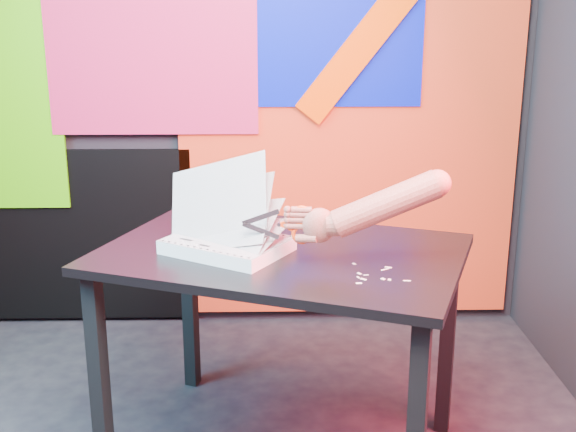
{
  "coord_description": "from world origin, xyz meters",
  "views": [
    {
      "loc": [
        0.29,
        -1.88,
        1.5
      ],
      "look_at": [
        0.34,
        0.33,
        0.87
      ],
      "focal_mm": 45.0,
      "sensor_mm": 36.0,
      "label": 1
    }
  ],
  "objects": [
    {
      "name": "room",
      "position": [
        0.0,
        0.0,
        1.35
      ],
      "size": [
        3.01,
        3.01,
        2.71
      ],
      "color": "black",
      "rests_on": "ground"
    },
    {
      "name": "backdrop",
      "position": [
        0.06,
        1.46,
        0.96
      ],
      "size": [
        2.88,
        0.05,
        2.08
      ],
      "color": "red",
      "rests_on": "ground"
    },
    {
      "name": "work_table",
      "position": [
        0.32,
        0.35,
        0.65
      ],
      "size": [
        1.35,
        1.12,
        0.75
      ],
      "rotation": [
        0.0,
        0.0,
        -0.36
      ],
      "color": "black",
      "rests_on": "ground"
    },
    {
      "name": "printout_stack",
      "position": [
        0.14,
        0.34,
        0.78
      ],
      "size": [
        0.45,
        0.42,
        0.35
      ],
      "rotation": [
        0.0,
        0.0,
        -0.56
      ],
      "color": "white",
      "rests_on": "work_table"
    },
    {
      "name": "scissors",
      "position": [
        0.36,
        0.21,
        0.88
      ],
      "size": [
        0.21,
        0.03,
        0.12
      ],
      "rotation": [
        0.0,
        0.0,
        -0.11
      ],
      "color": "silver",
      "rests_on": "printout_stack"
    },
    {
      "name": "hand_forearm",
      "position": [
        0.59,
        0.19,
        0.94
      ],
      "size": [
        0.48,
        0.12,
        0.23
      ],
      "rotation": [
        0.0,
        0.0,
        -0.11
      ],
      "color": "#A36357",
      "rests_on": "work_table"
    },
    {
      "name": "paper_clippings",
      "position": [
        0.59,
        0.11,
        0.75
      ],
      "size": [
        0.16,
        0.18,
        0.0
      ],
      "color": "beige",
      "rests_on": "work_table"
    }
  ]
}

